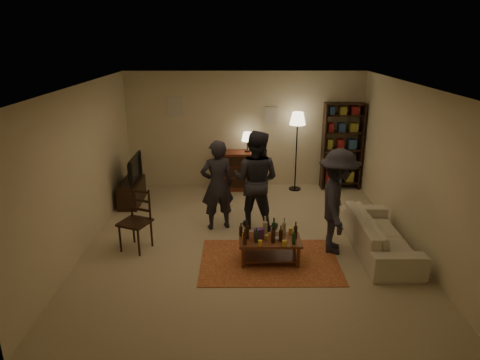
{
  "coord_description": "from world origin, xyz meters",
  "views": [
    {
      "loc": [
        -0.17,
        -6.83,
        3.44
      ],
      "look_at": [
        -0.13,
        0.1,
        1.1
      ],
      "focal_mm": 32.0,
      "sensor_mm": 36.0,
      "label": 1
    }
  ],
  "objects_px": {
    "floor_lamp": "(297,124)",
    "person_right": "(256,180)",
    "coffee_table": "(269,241)",
    "dining_chair": "(137,217)",
    "person_by_sofa": "(337,202)",
    "tv_stand": "(132,186)",
    "sofa": "(380,235)",
    "bookshelf": "(342,145)",
    "person_left": "(217,185)",
    "dresser": "(237,169)"
  },
  "relations": [
    {
      "from": "dining_chair",
      "to": "dresser",
      "type": "bearing_deg",
      "value": 83.52
    },
    {
      "from": "dining_chair",
      "to": "floor_lamp",
      "type": "height_order",
      "value": "floor_lamp"
    },
    {
      "from": "bookshelf",
      "to": "coffee_table",
      "type": "bearing_deg",
      "value": -118.55
    },
    {
      "from": "person_left",
      "to": "person_right",
      "type": "relative_size",
      "value": 0.91
    },
    {
      "from": "sofa",
      "to": "dining_chair",
      "type": "bearing_deg",
      "value": 87.76
    },
    {
      "from": "floor_lamp",
      "to": "person_by_sofa",
      "type": "xyz_separation_m",
      "value": [
        0.28,
        -3.02,
        -0.68
      ]
    },
    {
      "from": "dining_chair",
      "to": "tv_stand",
      "type": "relative_size",
      "value": 1.0
    },
    {
      "from": "dining_chair",
      "to": "person_right",
      "type": "distance_m",
      "value": 2.23
    },
    {
      "from": "person_right",
      "to": "person_by_sofa",
      "type": "bearing_deg",
      "value": 164.01
    },
    {
      "from": "person_by_sofa",
      "to": "sofa",
      "type": "bearing_deg",
      "value": -81.34
    },
    {
      "from": "tv_stand",
      "to": "bookshelf",
      "type": "bearing_deg",
      "value": 11.8
    },
    {
      "from": "coffee_table",
      "to": "floor_lamp",
      "type": "bearing_deg",
      "value": 75.99
    },
    {
      "from": "dining_chair",
      "to": "tv_stand",
      "type": "height_order",
      "value": "tv_stand"
    },
    {
      "from": "coffee_table",
      "to": "dresser",
      "type": "bearing_deg",
      "value": 98.53
    },
    {
      "from": "person_right",
      "to": "person_by_sofa",
      "type": "distance_m",
      "value": 1.63
    },
    {
      "from": "coffee_table",
      "to": "person_by_sofa",
      "type": "xyz_separation_m",
      "value": [
        1.13,
        0.38,
        0.51
      ]
    },
    {
      "from": "bookshelf",
      "to": "person_left",
      "type": "bearing_deg",
      "value": -141.42
    },
    {
      "from": "tv_stand",
      "to": "dining_chair",
      "type": "bearing_deg",
      "value": -74.08
    },
    {
      "from": "floor_lamp",
      "to": "person_right",
      "type": "relative_size",
      "value": 0.99
    },
    {
      "from": "coffee_table",
      "to": "person_by_sofa",
      "type": "height_order",
      "value": "person_by_sofa"
    },
    {
      "from": "dining_chair",
      "to": "person_left",
      "type": "distance_m",
      "value": 1.56
    },
    {
      "from": "tv_stand",
      "to": "bookshelf",
      "type": "relative_size",
      "value": 0.52
    },
    {
      "from": "dining_chair",
      "to": "sofa",
      "type": "bearing_deg",
      "value": 20.76
    },
    {
      "from": "floor_lamp",
      "to": "person_left",
      "type": "height_order",
      "value": "floor_lamp"
    },
    {
      "from": "sofa",
      "to": "person_left",
      "type": "distance_m",
      "value": 2.96
    },
    {
      "from": "person_right",
      "to": "person_by_sofa",
      "type": "xyz_separation_m",
      "value": [
        1.29,
        -0.99,
        -0.05
      ]
    },
    {
      "from": "dining_chair",
      "to": "person_right",
      "type": "bearing_deg",
      "value": 46.01
    },
    {
      "from": "floor_lamp",
      "to": "person_left",
      "type": "bearing_deg",
      "value": -129.36
    },
    {
      "from": "tv_stand",
      "to": "person_right",
      "type": "relative_size",
      "value": 0.57
    },
    {
      "from": "dresser",
      "to": "bookshelf",
      "type": "xyz_separation_m",
      "value": [
        2.44,
        0.07,
        0.56
      ]
    },
    {
      "from": "person_by_sofa",
      "to": "floor_lamp",
      "type": "bearing_deg",
      "value": 16.37
    },
    {
      "from": "dining_chair",
      "to": "bookshelf",
      "type": "xyz_separation_m",
      "value": [
        4.11,
        3.02,
        0.48
      ]
    },
    {
      "from": "dining_chair",
      "to": "person_left",
      "type": "bearing_deg",
      "value": 54.1
    },
    {
      "from": "dresser",
      "to": "person_right",
      "type": "distance_m",
      "value": 2.17
    },
    {
      "from": "floor_lamp",
      "to": "person_right",
      "type": "xyz_separation_m",
      "value": [
        -1.01,
        -2.03,
        -0.63
      ]
    },
    {
      "from": "person_right",
      "to": "person_by_sofa",
      "type": "height_order",
      "value": "person_right"
    },
    {
      "from": "floor_lamp",
      "to": "coffee_table",
      "type": "bearing_deg",
      "value": -104.01
    },
    {
      "from": "sofa",
      "to": "person_right",
      "type": "distance_m",
      "value": 2.36
    },
    {
      "from": "dresser",
      "to": "person_right",
      "type": "bearing_deg",
      "value": -80.45
    },
    {
      "from": "dresser",
      "to": "person_by_sofa",
      "type": "bearing_deg",
      "value": -61.91
    },
    {
      "from": "dining_chair",
      "to": "person_left",
      "type": "relative_size",
      "value": 0.62
    },
    {
      "from": "tv_stand",
      "to": "floor_lamp",
      "type": "height_order",
      "value": "floor_lamp"
    },
    {
      "from": "tv_stand",
      "to": "person_left",
      "type": "distance_m",
      "value": 2.32
    },
    {
      "from": "bookshelf",
      "to": "person_left",
      "type": "xyz_separation_m",
      "value": [
        -2.79,
        -2.23,
        -0.19
      ]
    },
    {
      "from": "person_by_sofa",
      "to": "dresser",
      "type": "bearing_deg",
      "value": 39.19
    },
    {
      "from": "bookshelf",
      "to": "sofa",
      "type": "bearing_deg",
      "value": -90.82
    },
    {
      "from": "dining_chair",
      "to": "bookshelf",
      "type": "bearing_deg",
      "value": 59.33
    },
    {
      "from": "floor_lamp",
      "to": "person_right",
      "type": "height_order",
      "value": "person_right"
    },
    {
      "from": "coffee_table",
      "to": "floor_lamp",
      "type": "distance_m",
      "value": 3.7
    },
    {
      "from": "person_left",
      "to": "person_by_sofa",
      "type": "height_order",
      "value": "person_by_sofa"
    }
  ]
}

